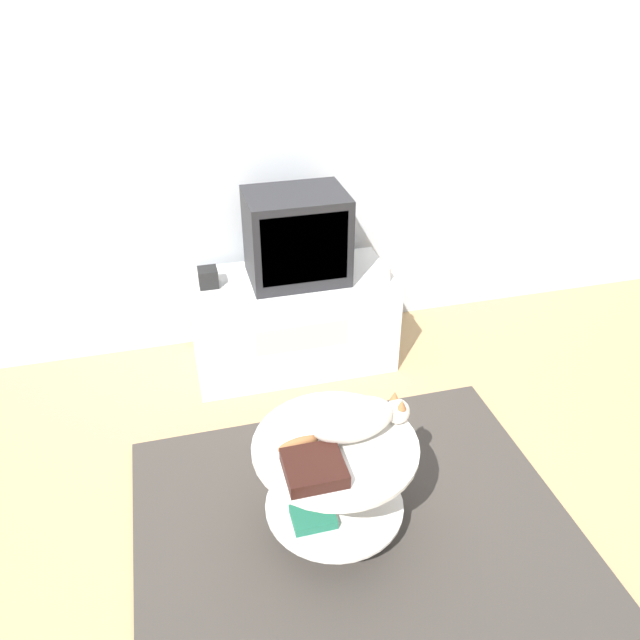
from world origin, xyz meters
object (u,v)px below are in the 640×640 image
tv (297,237)px  cat (356,419)px  dvd_box (314,468)px  speaker (208,277)px

tv → cat: tv is taller
tv → dvd_box: size_ratio=2.45×
speaker → dvd_box: speaker is taller
speaker → cat: cat is taller
tv → dvd_box: tv is taller
speaker → dvd_box: size_ratio=0.48×
dvd_box → speaker: bearing=98.7°
speaker → cat: 1.27m
speaker → dvd_box: 1.38m
speaker → tv: bearing=-2.3°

